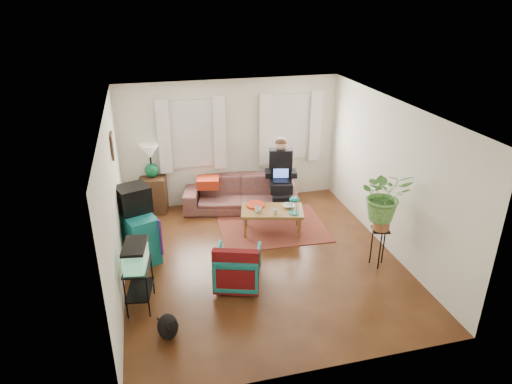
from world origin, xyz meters
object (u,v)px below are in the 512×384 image
object	(u,v)px
side_table	(154,194)
plant_stand	(378,247)
coffee_table	(272,221)
dresser	(138,234)
aquarium_stand	(139,286)
sofa	(240,189)
armchair	(238,266)

from	to	relation	value
side_table	plant_stand	bearing A→B (deg)	-40.66
coffee_table	plant_stand	size ratio (longest dim) A/B	1.68
coffee_table	plant_stand	distance (m)	2.04
dresser	plant_stand	world-z (taller)	dresser
aquarium_stand	coffee_table	distance (m)	2.94
sofa	dresser	size ratio (longest dim) A/B	2.51
armchair	coffee_table	size ratio (longest dim) A/B	0.60
dresser	aquarium_stand	distance (m)	1.41
side_table	armchair	distance (m)	3.17
sofa	armchair	world-z (taller)	sofa
side_table	armchair	world-z (taller)	side_table
dresser	sofa	bearing A→B (deg)	13.55
dresser	coffee_table	bearing A→B (deg)	-14.41
side_table	plant_stand	world-z (taller)	side_table
sofa	side_table	world-z (taller)	sofa
armchair	dresser	bearing A→B (deg)	-22.44
dresser	aquarium_stand	world-z (taller)	dresser
coffee_table	sofa	bearing A→B (deg)	121.32
aquarium_stand	plant_stand	bearing A→B (deg)	10.83
armchair	plant_stand	world-z (taller)	armchair
sofa	dresser	distance (m)	2.49
side_table	dresser	bearing A→B (deg)	-101.26
plant_stand	dresser	bearing A→B (deg)	161.52
armchair	plant_stand	size ratio (longest dim) A/B	1.01
dresser	armchair	xyz separation A→B (m)	(1.46, -1.26, -0.07)
plant_stand	sofa	bearing A→B (deg)	123.29
plant_stand	side_table	bearing A→B (deg)	139.34
side_table	armchair	xyz separation A→B (m)	(1.12, -2.96, -0.03)
armchair	sofa	bearing A→B (deg)	-84.98
armchair	coffee_table	distance (m)	1.78
plant_stand	aquarium_stand	bearing A→B (deg)	-178.06
dresser	coffee_table	world-z (taller)	dresser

